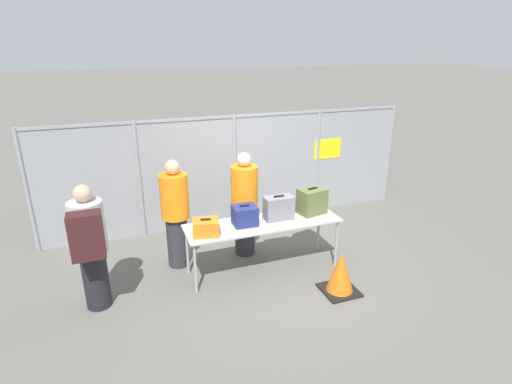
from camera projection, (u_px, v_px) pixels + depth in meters
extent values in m
plane|color=#605E56|center=(272.00, 267.00, 6.23)|extent=(120.00, 120.00, 0.00)
cylinder|color=gray|center=(27.00, 193.00, 6.37)|extent=(0.07, 0.07, 2.08)
cylinder|color=gray|center=(140.00, 181.00, 6.93)|extent=(0.07, 0.07, 2.08)
cylinder|color=gray|center=(235.00, 170.00, 7.50)|extent=(0.07, 0.07, 2.08)
cylinder|color=gray|center=(317.00, 162.00, 8.06)|extent=(0.07, 0.07, 2.08)
cylinder|color=gray|center=(388.00, 154.00, 8.63)|extent=(0.07, 0.07, 2.08)
cube|color=gray|center=(235.00, 170.00, 7.50)|extent=(6.95, 0.01, 2.08)
cube|color=gray|center=(234.00, 117.00, 7.15)|extent=(6.95, 0.04, 0.04)
cube|color=yellow|center=(327.00, 149.00, 8.04)|extent=(0.60, 0.01, 0.40)
cube|color=#B2B2AD|center=(263.00, 223.00, 5.90)|extent=(2.32, 0.68, 0.02)
cylinder|color=#99999E|center=(195.00, 269.00, 5.43)|extent=(0.04, 0.04, 0.77)
cylinder|color=#99999E|center=(336.00, 243.00, 6.15)|extent=(0.04, 0.04, 0.77)
cylinder|color=#99999E|center=(187.00, 251.00, 5.93)|extent=(0.04, 0.04, 0.77)
cylinder|color=#99999E|center=(319.00, 229.00, 6.64)|extent=(0.04, 0.04, 0.77)
cube|color=orange|center=(206.00, 227.00, 5.49)|extent=(0.40, 0.36, 0.21)
cube|color=black|center=(206.00, 219.00, 5.45)|extent=(0.14, 0.05, 0.02)
cube|color=navy|center=(245.00, 215.00, 5.79)|extent=(0.35, 0.31, 0.28)
cube|color=black|center=(245.00, 206.00, 5.73)|extent=(0.14, 0.03, 0.02)
cube|color=slate|center=(279.00, 208.00, 5.96)|extent=(0.44, 0.23, 0.35)
cube|color=black|center=(279.00, 196.00, 5.89)|extent=(0.16, 0.03, 0.02)
cube|color=#566033|center=(312.00, 201.00, 6.17)|extent=(0.45, 0.37, 0.39)
cube|color=black|center=(313.00, 188.00, 6.10)|extent=(0.16, 0.05, 0.02)
cylinder|color=black|center=(96.00, 279.00, 5.18)|extent=(0.32, 0.32, 0.80)
cylinder|color=#B2B2B7|center=(88.00, 227.00, 4.92)|extent=(0.42, 0.42, 0.67)
sphere|color=tan|center=(82.00, 193.00, 4.77)|extent=(0.22, 0.22, 0.22)
cube|color=#381919|center=(87.00, 236.00, 4.62)|extent=(0.38, 0.23, 0.56)
cylinder|color=#2D2D33|center=(245.00, 230.00, 6.53)|extent=(0.32, 0.32, 0.82)
cylinder|color=orange|center=(244.00, 187.00, 6.27)|extent=(0.43, 0.43, 0.68)
sphere|color=beige|center=(244.00, 159.00, 6.11)|extent=(0.22, 0.22, 0.22)
cylinder|color=#2D2D33|center=(178.00, 241.00, 6.17)|extent=(0.32, 0.32, 0.81)
cylinder|color=orange|center=(174.00, 196.00, 5.92)|extent=(0.42, 0.42, 0.67)
sphere|color=tan|center=(172.00, 167.00, 5.76)|extent=(0.22, 0.22, 0.22)
cube|color=white|center=(234.00, 168.00, 9.72)|extent=(3.33, 1.24, 0.53)
sphere|color=black|center=(219.00, 184.00, 8.97)|extent=(0.65, 0.65, 0.65)
sphere|color=black|center=(205.00, 168.00, 10.17)|extent=(0.65, 0.65, 0.65)
cylinder|color=#59595B|center=(140.00, 187.00, 9.06)|extent=(1.16, 0.06, 0.06)
cube|color=black|center=(339.00, 290.00, 5.61)|extent=(0.49, 0.49, 0.03)
cone|color=orange|center=(341.00, 272.00, 5.51)|extent=(0.39, 0.39, 0.61)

